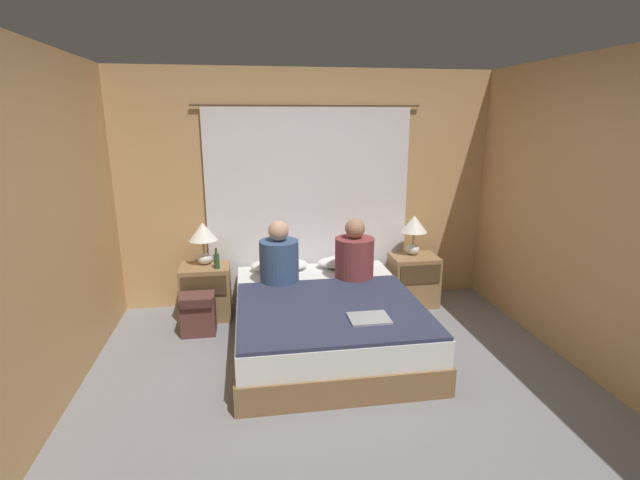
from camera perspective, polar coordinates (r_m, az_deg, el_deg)
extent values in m
plane|color=gray|center=(3.53, 3.51, -19.93)|extent=(16.00, 16.00, 0.00)
cube|color=tan|center=(5.04, -1.46, 6.22)|extent=(4.10, 0.06, 2.50)
cube|color=tan|center=(3.23, -33.77, -1.34)|extent=(0.06, 4.30, 2.50)
cube|color=tan|center=(3.96, 33.75, 1.27)|extent=(0.06, 4.30, 2.50)
cube|color=white|center=(5.01, -1.35, 3.91)|extent=(2.17, 0.03, 2.11)
cylinder|color=brown|center=(4.92, -1.43, 16.28)|extent=(2.37, 0.02, 0.02)
cube|color=olive|center=(4.31, 0.64, -11.16)|extent=(1.60, 2.01, 0.23)
cube|color=white|center=(4.22, 0.65, -8.41)|extent=(1.56, 1.97, 0.22)
cube|color=#937047|center=(4.92, -13.83, -6.20)|extent=(0.49, 0.38, 0.55)
cube|color=#4C3823|center=(4.69, -14.12, -5.50)|extent=(0.43, 0.02, 0.20)
cube|color=#937047|center=(5.20, 11.41, -4.86)|extent=(0.49, 0.38, 0.55)
cube|color=#4C3823|center=(4.99, 12.27, -4.14)|extent=(0.43, 0.02, 0.20)
ellipsoid|color=silver|center=(4.87, -14.02, -2.24)|extent=(0.15, 0.15, 0.12)
cylinder|color=#B2A893|center=(4.84, -14.11, -0.80)|extent=(0.02, 0.02, 0.14)
cone|color=white|center=(4.80, -14.23, 1.02)|extent=(0.28, 0.28, 0.18)
ellipsoid|color=silver|center=(5.16, 11.35, -1.12)|extent=(0.15, 0.15, 0.12)
cylinder|color=#B2A893|center=(5.13, 11.42, 0.24)|extent=(0.02, 0.02, 0.14)
cone|color=white|center=(5.09, 11.52, 1.97)|extent=(0.28, 0.28, 0.18)
ellipsoid|color=white|center=(4.87, -5.04, -3.08)|extent=(0.60, 0.32, 0.12)
ellipsoid|color=white|center=(4.97, 3.11, -2.70)|extent=(0.60, 0.32, 0.12)
cube|color=#2D334C|center=(3.91, 1.37, -8.41)|extent=(1.54, 1.37, 0.03)
cylinder|color=#38517A|center=(4.47, -5.04, -2.72)|extent=(0.38, 0.38, 0.42)
sphere|color=tan|center=(4.38, -5.14, 1.15)|extent=(0.20, 0.20, 0.20)
cylinder|color=brown|center=(4.57, 4.25, -2.32)|extent=(0.38, 0.38, 0.42)
sphere|color=#A87A5B|center=(4.49, 4.32, 1.44)|extent=(0.20, 0.20, 0.20)
cylinder|color=#2D4C28|center=(4.71, -12.61, -2.56)|extent=(0.06, 0.06, 0.15)
cylinder|color=#2D4C28|center=(4.68, -12.68, -1.34)|extent=(0.02, 0.02, 0.06)
cube|color=#9EA0A5|center=(3.69, 6.05, -9.56)|extent=(0.31, 0.25, 0.02)
cube|color=brown|center=(4.61, -14.75, -8.80)|extent=(0.32, 0.23, 0.39)
cube|color=#452824|center=(4.53, -14.91, -7.09)|extent=(0.29, 0.25, 0.08)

